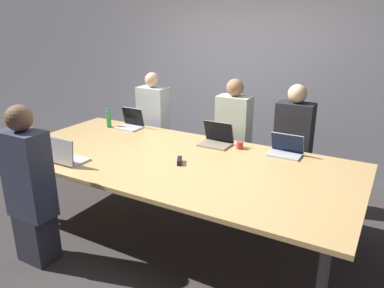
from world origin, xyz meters
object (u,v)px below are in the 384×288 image
Objects in this scene: laptop_far_right at (286,149)px; stapler at (180,161)px; person_far_center at (233,139)px; person_near_left at (30,189)px; person_far_left at (154,126)px; bottle_far_left at (109,119)px; person_far_right at (292,149)px; laptop_far_center at (217,138)px; cup_far_center at (240,145)px; laptop_far_left at (131,122)px; laptop_near_left at (66,156)px.

laptop_far_right reaches higher than stapler.
person_far_center is (-0.77, 0.45, -0.15)m from laptop_far_right.
person_near_left is 2.20m from person_far_left.
stapler is at bearing -23.35° from bottle_far_left.
person_far_right reaches higher than laptop_far_center.
laptop_far_center reaches higher than bottle_far_left.
laptop_far_center is 0.28m from cup_far_center.
person_near_left reaches higher than stapler.
laptop_far_center is 1.10× the size of laptop_far_left.
person_far_center is 0.99× the size of person_near_left.
person_far_center reaches higher than bottle_far_left.
person_far_center reaches higher than cup_far_center.
stapler is at bearing -92.27° from person_far_center.
person_far_left is 9.30× the size of stapler.
laptop_far_center reaches higher than laptop_far_right.
person_far_left is at bearing 160.95° from cup_far_center.
person_far_right reaches higher than cup_far_center.
person_near_left reaches higher than cup_far_center.
laptop_far_right is 0.49m from cup_far_center.
person_far_center reaches higher than stapler.
person_far_right is 1.42m from stapler.
cup_far_center is 0.24× the size of laptop_near_left.
stapler is at bearing -138.22° from laptop_far_right.
person_near_left reaches higher than person_far_right.
bottle_far_left is at bearing -177.03° from laptop_far_right.
bottle_far_left reaches higher than laptop_far_left.
cup_far_center is at bearing -130.96° from person_far_right.
person_near_left is (-0.96, -2.18, 0.01)m from person_far_center.
laptop_near_left is at bearing -129.80° from laptop_far_center.
laptop_far_center is at bearing -129.80° from laptop_near_left.
laptop_near_left is 0.48m from person_near_left.
person_near_left reaches higher than laptop_far_center.
laptop_far_left is (-0.23, 1.28, -0.00)m from laptop_near_left.
person_far_right and person_far_center have the same top height.
laptop_near_left is at bearing -136.71° from cup_far_center.
person_far_left is (-0.19, 1.72, -0.16)m from laptop_near_left.
person_far_right reaches higher than laptop_far_right.
person_far_right is at bearing -135.13° from laptop_near_left.
stapler is (0.95, 0.54, -0.05)m from laptop_near_left.
laptop_far_left is at bearing 177.53° from cup_far_center.
laptop_far_center is 0.23× the size of person_near_left.
stapler is (1.17, -0.74, -0.05)m from laptop_far_left.
person_far_left reaches higher than cup_far_center.
person_far_right is 0.99× the size of person_near_left.
person_far_right is 2.29m from bottle_far_left.
cup_far_center is at bearing -59.91° from person_far_center.
stapler is (-0.82, -0.73, -0.04)m from laptop_far_right.
person_far_right is at bearing -0.22° from person_far_left.
stapler is at bearing -32.31° from laptop_far_left.
stapler is (0.91, 1.00, 0.09)m from person_near_left.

